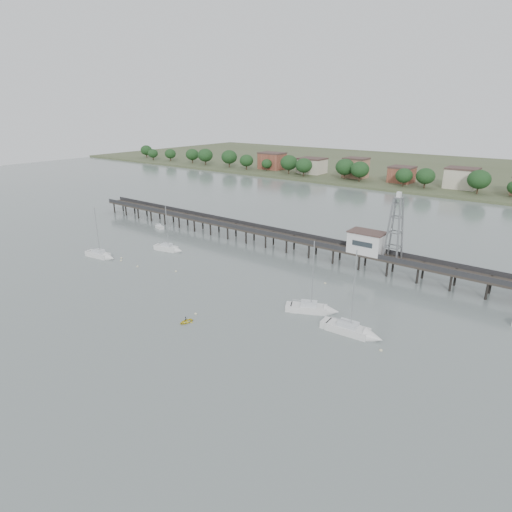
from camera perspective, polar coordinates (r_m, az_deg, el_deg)
The scene contains 13 objects.
ground_plane at distance 80.52m, azimuth -22.11°, elevation -9.78°, with size 500.00×500.00×0.00m, color slate.
pier at distance 117.59m, azimuth 3.20°, elevation 2.74°, with size 150.00×5.00×5.50m.
pier_building at distance 105.41m, azimuth 14.53°, elevation 1.81°, with size 8.40×5.40×5.30m.
lattice_tower at distance 102.02m, azimuth 18.07°, elevation 3.49°, with size 3.20×3.20×15.50m.
sailboat_d at distance 76.46m, azimuth 13.38°, elevation -9.85°, with size 10.10×3.49×16.26m.
sailboat_c at distance 83.04m, azimuth 8.14°, elevation -7.04°, with size 9.44×6.43×15.10m.
sailboat_a at distance 117.92m, azimuth -19.76°, elevation 0.04°, with size 8.80×3.74×14.05m.
sailboat_b at distance 118.60m, azimuth -11.28°, elevation 0.94°, with size 8.26×4.06×13.16m.
white_tender at distance 142.01m, azimuth -12.74°, elevation 3.79°, with size 4.10×2.69×1.48m.
yellow_dinghy at distance 79.89m, azimuth -9.32°, elevation -8.74°, with size 1.86×0.54×2.61m, color yellow.
dinghy_occupant at distance 79.89m, azimuth -9.32°, elevation -8.74°, with size 0.35×0.97×0.23m, color black.
mooring_buoys at distance 97.10m, azimuth -7.94°, elevation -3.39°, with size 71.44×28.69×0.39m.
far_shore at distance 282.45m, azimuth 24.64°, elevation 10.17°, with size 500.00×170.00×10.40m.
Camera 1 is at (63.15, -33.43, 37.13)m, focal length 30.00 mm.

